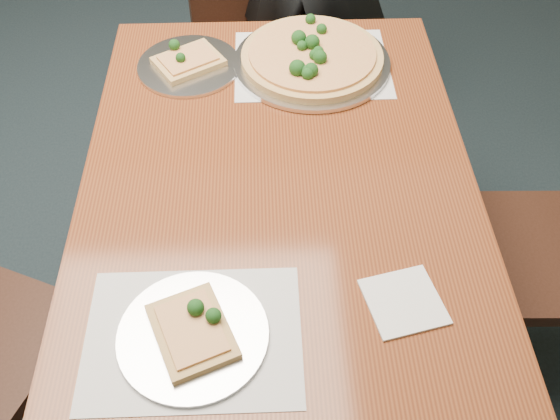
{
  "coord_description": "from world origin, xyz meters",
  "views": [
    {
      "loc": [
        0.41,
        -1.24,
        1.77
      ],
      "look_at": [
        0.44,
        -0.35,
        0.75
      ],
      "focal_mm": 40.0,
      "sensor_mm": 36.0,
      "label": 1
    }
  ],
  "objects_px": {
    "pizza_pan": "(312,58)",
    "slice_plate_far": "(188,63)",
    "slice_plate_near": "(193,332)",
    "chair_far": "(255,24)",
    "dining_table": "(280,236)"
  },
  "relations": [
    {
      "from": "dining_table",
      "to": "pizza_pan",
      "type": "xyz_separation_m",
      "value": [
        0.11,
        0.53,
        0.12
      ]
    },
    {
      "from": "chair_far",
      "to": "slice_plate_near",
      "type": "relative_size",
      "value": 3.25
    },
    {
      "from": "chair_far",
      "to": "slice_plate_near",
      "type": "xyz_separation_m",
      "value": [
        -0.12,
        -1.41,
        0.25
      ]
    },
    {
      "from": "chair_far",
      "to": "dining_table",
      "type": "bearing_deg",
      "value": -104.23
    },
    {
      "from": "pizza_pan",
      "to": "slice_plate_near",
      "type": "distance_m",
      "value": 0.88
    },
    {
      "from": "dining_table",
      "to": "slice_plate_far",
      "type": "relative_size",
      "value": 5.36
    },
    {
      "from": "chair_far",
      "to": "pizza_pan",
      "type": "height_order",
      "value": "chair_far"
    },
    {
      "from": "dining_table",
      "to": "slice_plate_near",
      "type": "relative_size",
      "value": 5.36
    },
    {
      "from": "dining_table",
      "to": "slice_plate_far",
      "type": "distance_m",
      "value": 0.59
    },
    {
      "from": "pizza_pan",
      "to": "chair_far",
      "type": "bearing_deg",
      "value": 105.17
    },
    {
      "from": "chair_far",
      "to": "slice_plate_far",
      "type": "relative_size",
      "value": 3.25
    },
    {
      "from": "slice_plate_near",
      "to": "slice_plate_far",
      "type": "relative_size",
      "value": 1.0
    },
    {
      "from": "slice_plate_near",
      "to": "slice_plate_far",
      "type": "bearing_deg",
      "value": 94.15
    },
    {
      "from": "pizza_pan",
      "to": "slice_plate_far",
      "type": "bearing_deg",
      "value": 179.57
    },
    {
      "from": "slice_plate_near",
      "to": "chair_far",
      "type": "bearing_deg",
      "value": 85.22
    }
  ]
}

